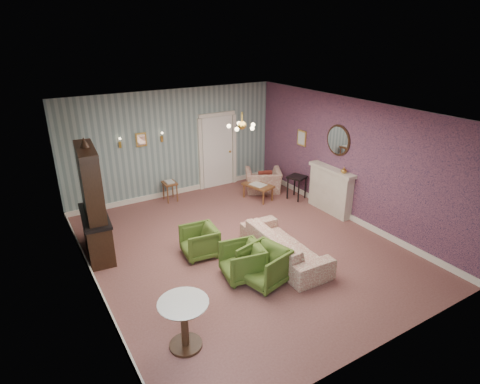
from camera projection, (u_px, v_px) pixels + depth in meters
floor at (242, 247)px, 8.52m from camera, size 7.00×7.00×0.00m
ceiling at (242, 112)px, 7.41m from camera, size 7.00×7.00×0.00m
wall_back at (174, 144)px, 10.73m from camera, size 6.00×0.00×6.00m
wall_front at (381, 268)px, 5.20m from camera, size 6.00×0.00×6.00m
wall_left at (86, 219)px, 6.53m from camera, size 0.00×7.00×7.00m
wall_right at (350, 160)px, 9.41m from camera, size 0.00×7.00×7.00m
wall_right_floral at (349, 160)px, 9.40m from camera, size 0.00×7.00×7.00m
door at (218, 150)px, 11.46m from camera, size 1.12×0.12×2.16m
olive_chair_a at (264, 264)px, 7.21m from camera, size 0.87×0.90×0.78m
olive_chair_b at (242, 260)px, 7.38m from camera, size 0.79×0.82×0.74m
olive_chair_c at (199, 240)px, 8.10m from camera, size 0.71×0.75×0.70m
sofa_chintz at (284, 240)px, 7.94m from camera, size 0.72×2.20×0.85m
wingback_chair at (263, 177)px, 11.28m from camera, size 1.16×1.02×0.85m
dresser at (92, 200)px, 7.86m from camera, size 0.65×1.50×2.42m
fireplace at (330, 190)px, 9.99m from camera, size 0.30×1.40×1.16m
mantel_vase at (344, 170)px, 9.41m from camera, size 0.15×0.15×0.15m
oval_mirror at (338, 140)px, 9.55m from camera, size 0.04×0.76×0.84m
framed_print at (302, 138)px, 10.71m from camera, size 0.04×0.34×0.42m
coffee_table at (258, 192)px, 10.84m from camera, size 0.67×0.92×0.43m
side_table_black at (297, 188)px, 10.82m from camera, size 0.55×0.55×0.65m
pedestal_table at (185, 324)px, 5.73m from camera, size 0.93×0.93×0.80m
nesting_table at (170, 191)px, 10.74m from camera, size 0.35×0.45×0.57m
gilt_mirror_back at (141, 140)px, 10.17m from camera, size 0.28×0.06×0.36m
sconce_left at (120, 143)px, 9.89m from camera, size 0.16×0.12×0.30m
sconce_right at (162, 137)px, 10.42m from camera, size 0.16×0.12×0.30m
chandelier at (242, 126)px, 7.51m from camera, size 0.56×0.56×0.36m
burgundy_cushion at (265, 177)px, 11.12m from camera, size 0.41×0.28×0.39m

